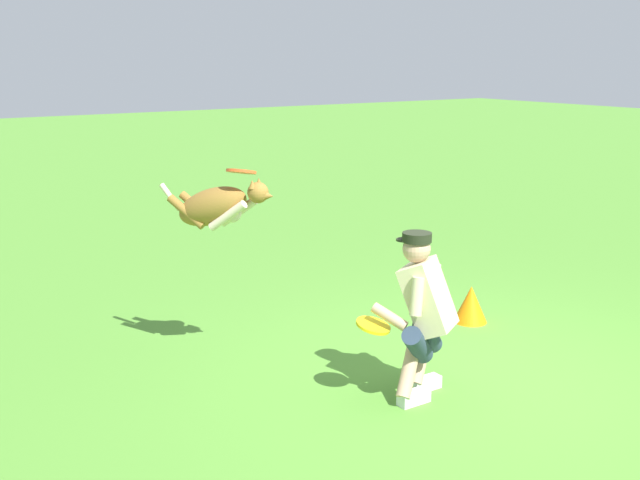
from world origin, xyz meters
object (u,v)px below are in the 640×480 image
Objects in this scene: dog at (217,206)px; frisbee_held at (373,326)px; person at (423,311)px; training_cone at (471,304)px; frisbee_flying at (241,171)px.

frisbee_held is (-0.62, 1.30, -0.76)m from dog.
training_cone is at bearing -86.76° from person.
person is at bearing 1.60° from dog.
person is 4.89× the size of frisbee_held.
frisbee_held is at bearing 38.35° from person.
person reaches higher than frisbee_held.
dog is at bearing -8.97° from training_cone.
dog is at bearing 3.82° from person.
frisbee_held reaches higher than training_cone.
frisbee_held is (-0.50, 1.08, -1.06)m from frisbee_flying.
frisbee_held is (0.36, -0.14, -0.09)m from person.
person is 1.93m from training_cone.
training_cone is at bearing 48.31° from dog.
dog is 3.51× the size of frisbee_held.
training_cone is (-2.41, 0.19, -1.49)m from frisbee_flying.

